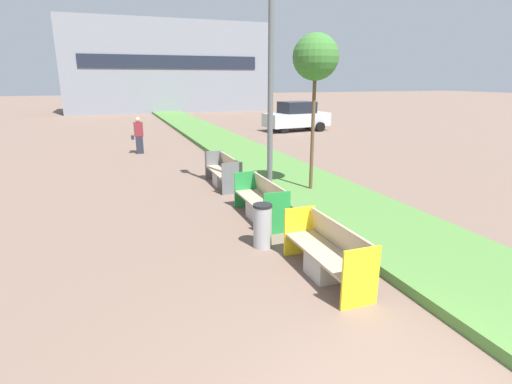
# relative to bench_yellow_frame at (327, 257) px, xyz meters

# --- Properties ---
(planter_grass_strip) EXTENTS (2.80, 120.00, 0.18)m
(planter_grass_strip) POSITION_rel_bench_yellow_frame_xyz_m (2.26, 8.60, -0.28)
(planter_grass_strip) COLOR #4C7A38
(planter_grass_strip) RESTS_ON ground
(building_backdrop) EXTENTS (20.10, 5.32, 8.77)m
(building_backdrop) POSITION_rel_bench_yellow_frame_xyz_m (3.06, 37.74, 4.02)
(building_backdrop) COLOR gray
(building_backdrop) RESTS_ON ground
(bench_yellow_frame) EXTENTS (0.65, 2.04, 0.94)m
(bench_yellow_frame) POSITION_rel_bench_yellow_frame_xyz_m (0.00, 0.00, 0.00)
(bench_yellow_frame) COLOR #ADA8A0
(bench_yellow_frame) RESTS_ON ground
(bench_green_frame) EXTENTS (0.65, 2.11, 0.94)m
(bench_green_frame) POSITION_rel_bench_yellow_frame_xyz_m (0.00, 3.14, 0.00)
(bench_green_frame) COLOR #ADA8A0
(bench_green_frame) RESTS_ON ground
(bench_grey_frame) EXTENTS (0.65, 2.13, 0.94)m
(bench_grey_frame) POSITION_rel_bench_yellow_frame_xyz_m (0.00, 6.44, 0.00)
(bench_grey_frame) COLOR #ADA8A0
(bench_grey_frame) RESTS_ON ground
(litter_bin) EXTENTS (0.38, 0.38, 0.89)m
(litter_bin) POSITION_rel_bench_yellow_frame_xyz_m (-0.58, 1.55, 0.08)
(litter_bin) COLOR #9EA0A5
(litter_bin) RESTS_ON ground
(street_lamp_post) EXTENTS (0.24, 0.44, 8.51)m
(street_lamp_post) POSITION_rel_bench_yellow_frame_xyz_m (0.61, 4.11, 4.28)
(street_lamp_post) COLOR #56595B
(street_lamp_post) RESTS_ON ground
(sapling_tree_near) EXTENTS (1.24, 1.24, 4.44)m
(sapling_tree_near) POSITION_rel_bench_yellow_frame_xyz_m (2.11, 4.60, 3.42)
(sapling_tree_near) COLOR brown
(sapling_tree_near) RESTS_ON ground
(pedestrian_walking) EXTENTS (0.53, 0.24, 1.62)m
(pedestrian_walking) POSITION_rel_bench_yellow_frame_xyz_m (-2.03, 13.20, 0.45)
(pedestrian_walking) COLOR #232633
(pedestrian_walking) RESTS_ON ground
(parked_car_distant) EXTENTS (4.38, 2.24, 1.86)m
(parked_car_distant) POSITION_rel_bench_yellow_frame_xyz_m (8.21, 18.19, 0.55)
(parked_car_distant) COLOR #B7BABF
(parked_car_distant) RESTS_ON ground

